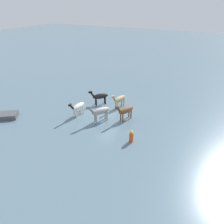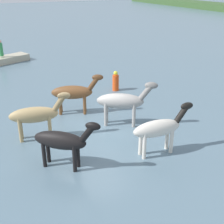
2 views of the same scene
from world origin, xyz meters
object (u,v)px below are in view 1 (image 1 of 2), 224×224
object	(u,v)px
horse_pinto_flank	(119,99)
horse_gray_outer	(78,107)
horse_rear_stallion	(100,96)
horse_dun_straggler	(125,110)
horse_lead	(100,111)
buoy_channel_marker	(131,137)

from	to	relation	value
horse_pinto_flank	horse_gray_outer	distance (m)	4.75
horse_rear_stallion	horse_dun_straggler	size ratio (longest dim) A/B	0.84
horse_rear_stallion	horse_lead	size ratio (longest dim) A/B	0.83
horse_lead	buoy_channel_marker	xyz separation A→B (m)	(-4.10, 1.75, -0.59)
horse_gray_outer	horse_pinto_flank	bearing A→B (deg)	144.63
horse_rear_stallion	buoy_channel_marker	size ratio (longest dim) A/B	1.75
horse_rear_stallion	horse_gray_outer	distance (m)	3.42
horse_rear_stallion	buoy_channel_marker	xyz separation A→B (m)	(-6.08, 5.03, -0.49)
buoy_channel_marker	horse_lead	bearing A→B (deg)	-23.14
horse_lead	horse_dun_straggler	size ratio (longest dim) A/B	1.01
horse_rear_stallion	horse_pinto_flank	xyz separation A→B (m)	(-2.37, -0.30, 0.02)
horse_pinto_flank	buoy_channel_marker	bearing A→B (deg)	47.96
horse_rear_stallion	horse_dun_straggler	xyz separation A→B (m)	(-4.09, 1.85, 0.03)
horse_rear_stallion	horse_lead	bearing A→B (deg)	72.88
horse_rear_stallion	buoy_channel_marker	bearing A→B (deg)	92.12
buoy_channel_marker	horse_pinto_flank	bearing A→B (deg)	-55.19
horse_lead	buoy_channel_marker	bearing A→B (deg)	98.44
horse_gray_outer	buoy_channel_marker	distance (m)	6.95
horse_lead	horse_dun_straggler	bearing A→B (deg)	155.70
horse_gray_outer	horse_dun_straggler	world-z (taller)	horse_dun_straggler
horse_pinto_flank	buoy_channel_marker	world-z (taller)	horse_pinto_flank
horse_rear_stallion	horse_lead	distance (m)	3.83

